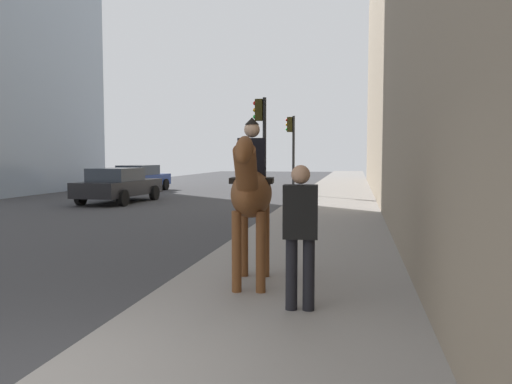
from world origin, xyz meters
TOP-DOWN VIEW (x-y plane):
  - mounted_horse_near at (3.61, -1.22)m, footprint 2.15×0.72m
  - pedestrian_greeting at (2.60, -2.01)m, footprint 0.29×0.42m
  - car_near_lane at (22.63, 8.92)m, footprint 4.34×2.09m
  - car_mid_lane at (16.18, 6.99)m, footprint 4.62×2.17m
  - traffic_light_near_curb at (13.10, 0.40)m, footprint 0.20×0.44m
  - traffic_light_far_curb at (20.65, 0.37)m, footprint 0.20×0.44m

SIDE VIEW (x-z plane):
  - car_mid_lane at x=16.18m, z-range 0.02..1.46m
  - car_near_lane at x=22.63m, z-range 0.04..1.48m
  - pedestrian_greeting at x=2.60m, z-range 0.25..1.95m
  - mounted_horse_near at x=3.61m, z-range 0.27..2.61m
  - traffic_light_far_curb at x=20.65m, z-range 0.65..4.46m
  - traffic_light_near_curb at x=13.10m, z-range 0.65..4.48m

